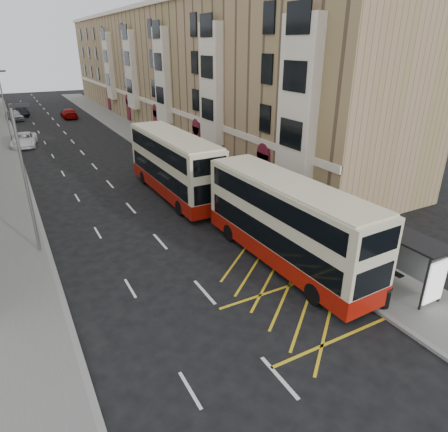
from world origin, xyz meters
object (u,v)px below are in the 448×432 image
double_decker_front (286,223)px  car_silver (14,115)px  white_van (24,140)px  street_lamp_near (25,173)px  pedestrian_mid (359,238)px  pedestrian_far (337,260)px  bus_shelter (410,251)px  street_lamp_far (4,103)px  pedestrian_near (355,268)px  litter_bin (384,296)px  car_red (69,113)px  car_dark (21,111)px  double_decker_rear (174,165)px

double_decker_front → car_silver: bearing=98.8°
white_van → car_silver: 19.06m
street_lamp_near → car_silver: street_lamp_near is taller
pedestrian_mid → pedestrian_far: bearing=-150.5°
street_lamp_near → car_silver: bearing=88.6°
bus_shelter → pedestrian_mid: bearing=76.1°
street_lamp_far → pedestrian_near: street_lamp_far is taller
car_silver → litter_bin: bearing=-92.0°
pedestrian_mid → double_decker_front: bearing=169.8°
pedestrian_mid → car_red: pedestrian_mid is taller
pedestrian_near → bus_shelter: bearing=143.8°
litter_bin → pedestrian_near: bearing=86.9°
double_decker_front → pedestrian_near: bearing=-69.8°
bus_shelter → street_lamp_near: bearing=139.9°
double_decker_front → car_dark: (-9.08, 58.68, -1.55)m
double_decker_front → double_decker_rear: bearing=93.8°
double_decker_rear → pedestrian_mid: double_decker_rear is taller
white_van → car_red: size_ratio=1.06×
street_lamp_far → car_silver: (1.15, 17.21, -3.86)m
pedestrian_mid → street_lamp_near: bearing=156.2°
white_van → car_dark: 23.08m
pedestrian_mid → pedestrian_far: (-2.92, -1.32, 0.07)m
white_van → car_silver: size_ratio=1.19×
pedestrian_mid → car_dark: bearing=107.7°
car_dark → pedestrian_near: bearing=-89.6°
car_red → litter_bin: bearing=93.7°
street_lamp_far → double_decker_rear: bearing=-68.0°
street_lamp_far → car_dark: bearing=83.9°
double_decker_rear → double_decker_front: bearing=-85.0°
pedestrian_near → car_silver: (-11.65, 58.29, -0.34)m
car_dark → litter_bin: bearing=-89.9°
double_decker_front → pedestrian_far: size_ratio=6.82×
street_lamp_near → litter_bin: (12.70, -12.96, -3.98)m
bus_shelter → car_dark: 64.81m
street_lamp_far → pedestrian_near: bearing=-72.7°
double_decker_rear → car_dark: double_decker_rear is taller
pedestrian_near → white_van: pedestrian_near is taller
pedestrian_near → car_red: size_ratio=0.38×
double_decker_front → car_silver: double_decker_front is taller
street_lamp_near → car_dark: 51.39m
pedestrian_near → car_dark: (-10.53, 62.28, -0.33)m
bus_shelter → double_decker_front: size_ratio=0.37×
white_van → car_dark: size_ratio=1.14×
bus_shelter → car_dark: size_ratio=0.90×
car_red → street_lamp_far: bearing=60.1°
litter_bin → car_red: car_red is taller
street_lamp_far → car_dark: (2.27, 21.20, -3.86)m
street_lamp_far → white_van: 4.45m
pedestrian_near → pedestrian_far: pedestrian_near is taller
car_silver → white_van: bearing=-102.9°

